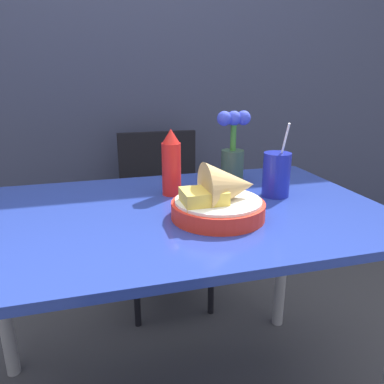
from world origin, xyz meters
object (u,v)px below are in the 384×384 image
food_basket (222,198)px  drink_cup (276,176)px  flower_vase (233,149)px  ketchup_bottle (171,163)px  chair_far_window (162,201)px

food_basket → drink_cup: bearing=29.7°
food_basket → drink_cup: drink_cup is taller
food_basket → flower_vase: flower_vase is taller
food_basket → ketchup_bottle: ketchup_bottle is taller
flower_vase → ketchup_bottle: bearing=-159.2°
food_basket → chair_far_window: bearing=90.5°
drink_cup → ketchup_bottle: bearing=162.0°
ketchup_bottle → flower_vase: size_ratio=0.84×
ketchup_bottle → drink_cup: (0.33, -0.11, -0.04)m
chair_far_window → ketchup_bottle: 0.71m
food_basket → ketchup_bottle: (-0.09, 0.24, 0.05)m
drink_cup → flower_vase: flower_vase is taller
food_basket → flower_vase: bearing=64.2°
drink_cup → food_basket: bearing=-150.3°
ketchup_bottle → chair_far_window: bearing=82.4°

